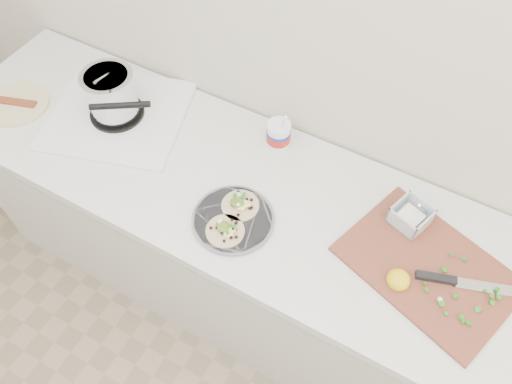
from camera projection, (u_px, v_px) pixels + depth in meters
The scene contains 6 objects.
counter at pixel (251, 250), 2.07m from camera, with size 2.44×0.66×0.90m.
stove at pixel (114, 101), 1.83m from camera, with size 0.61×0.59×0.24m.
taco_plate at pixel (233, 218), 1.61m from camera, with size 0.27×0.27×0.04m.
tub at pixel (279, 133), 1.76m from camera, with size 0.09×0.09×0.20m.
cutboard at pixel (428, 261), 1.52m from camera, with size 0.59×0.49×0.08m.
bacon_plate at pixel (18, 104), 1.93m from camera, with size 0.24×0.24×0.02m.
Camera 1 is at (0.51, 0.56, 2.28)m, focal length 35.00 mm.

